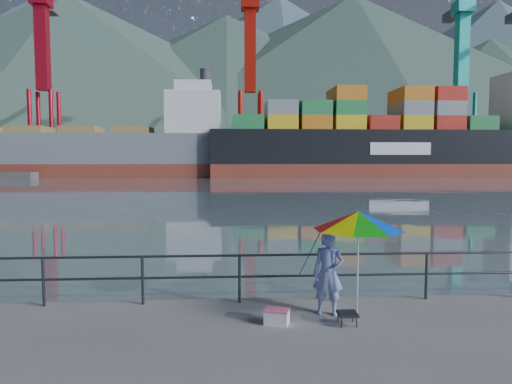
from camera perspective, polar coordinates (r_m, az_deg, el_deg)
harbor_water at (r=137.69m, az=-3.69°, el=3.04°), size 500.00×280.00×0.00m
far_dock at (r=101.12m, az=1.87°, el=2.59°), size 200.00×40.00×0.40m
guardrail at (r=9.72m, az=-8.08°, el=-10.70°), size 22.00×0.06×1.03m
mountains at (r=221.14m, az=6.75°, el=12.74°), size 600.00×332.80×80.00m
port_cranes at (r=97.37m, az=15.07°, el=11.82°), size 116.00×28.00×38.40m
container_stacks at (r=105.95m, az=14.13°, el=4.18°), size 58.00×5.40×7.80m
fisherman at (r=9.04m, az=9.01°, el=-9.99°), size 0.67×0.54×1.61m
beach_umbrella at (r=8.59m, az=12.69°, el=-3.52°), size 2.19×2.19×2.05m
folding_stool at (r=8.75m, az=11.34°, el=-15.21°), size 0.35×0.35×0.23m
cooler_bag at (r=8.62m, az=2.62°, el=-15.39°), size 0.50×0.41×0.25m
fishing_rod at (r=10.32m, az=6.55°, el=-12.80°), size 0.12×1.84×1.30m
bulk_carrier at (r=81.64m, az=-18.37°, el=4.84°), size 53.36×9.24×14.50m
container_ship at (r=83.21m, az=17.43°, el=6.04°), size 61.51×10.25×18.10m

